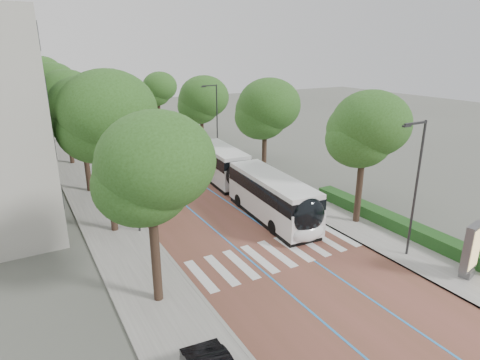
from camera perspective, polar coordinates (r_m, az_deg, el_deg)
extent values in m
plane|color=#51544C|center=(23.79, 6.24, -11.51)|extent=(160.00, 160.00, 0.00)
cube|color=brown|center=(59.07, -17.13, 6.02)|extent=(11.00, 140.00, 0.02)
cube|color=gray|center=(57.96, -24.36, 5.02)|extent=(4.00, 140.00, 0.12)
cube|color=gray|center=(61.07, -10.25, 6.97)|extent=(4.00, 140.00, 0.12)
cube|color=gray|center=(58.15, -22.51, 5.30)|extent=(0.20, 140.00, 0.14)
cube|color=gray|center=(60.48, -11.95, 6.76)|extent=(0.20, 140.00, 0.14)
cube|color=silver|center=(22.44, -5.60, -13.40)|extent=(0.55, 3.60, 0.01)
cube|color=silver|center=(22.89, -2.68, -12.63)|extent=(0.55, 3.60, 0.01)
cube|color=silver|center=(23.40, 0.10, -11.86)|extent=(0.55, 3.60, 0.01)
cube|color=silver|center=(23.97, 2.74, -11.10)|extent=(0.55, 3.60, 0.01)
cube|color=silver|center=(24.58, 5.25, -10.36)|extent=(0.55, 3.60, 0.01)
cube|color=silver|center=(25.25, 7.61, -9.63)|extent=(0.55, 3.60, 0.01)
cube|color=silver|center=(25.95, 9.84, -8.93)|extent=(0.55, 3.60, 0.01)
cube|color=silver|center=(26.70, 11.94, -8.26)|extent=(0.55, 3.60, 0.01)
cube|color=silver|center=(27.48, 13.92, -7.61)|extent=(0.55, 3.60, 0.01)
cube|color=#287ECA|center=(58.75, -18.65, 5.82)|extent=(0.12, 126.00, 0.01)
cube|color=#287ECA|center=(59.42, -15.63, 6.24)|extent=(0.12, 126.00, 0.01)
cube|color=black|center=(45.45, -26.83, 5.20)|extent=(0.12, 38.00, 1.60)
cube|color=black|center=(44.94, -27.41, 9.17)|extent=(0.12, 38.00, 1.60)
cube|color=black|center=(44.65, -28.02, 13.20)|extent=(0.12, 38.00, 1.60)
cube|color=black|center=(44.59, -28.62, 17.01)|extent=(0.12, 38.00, 1.60)
cube|color=#1D4618|center=(29.35, 20.93, -5.54)|extent=(1.20, 14.00, 0.80)
cylinder|color=#2D2D30|center=(24.69, 23.71, -1.38)|extent=(0.14, 0.14, 8.00)
cube|color=#2D2D30|center=(23.13, 23.73, 7.40)|extent=(1.70, 0.12, 0.12)
cube|color=#2D2D30|center=(22.59, 22.62, 7.11)|extent=(0.50, 0.20, 0.10)
cylinder|color=#2D2D30|center=(43.73, -3.27, 8.20)|extent=(0.14, 0.14, 8.00)
cube|color=#2D2D30|center=(42.86, -4.35, 13.24)|extent=(1.70, 0.12, 0.12)
cube|color=#2D2D30|center=(42.58, -5.22, 13.07)|extent=(0.50, 0.20, 0.10)
cylinder|color=#2D2D30|center=(26.47, -14.73, 0.86)|extent=(0.14, 0.14, 8.00)
cylinder|color=black|center=(19.68, -11.88, -10.89)|extent=(0.44, 0.44, 4.64)
ellipsoid|color=#244817|center=(18.03, -12.75, 0.89)|extent=(5.20, 5.20, 4.42)
cylinder|color=black|center=(27.56, -17.85, -1.94)|extent=(0.44, 0.44, 5.32)
ellipsoid|color=#244817|center=(26.36, -18.87, 7.98)|extent=(6.00, 6.00, 5.10)
cylinder|color=black|center=(36.13, -20.94, 2.02)|extent=(0.44, 0.44, 4.79)
ellipsoid|color=#244817|center=(35.25, -21.75, 8.83)|extent=(5.65, 5.65, 4.80)
cylinder|color=black|center=(45.80, -23.05, 4.96)|extent=(0.44, 0.44, 4.69)
ellipsoid|color=#244817|center=(45.11, -23.73, 10.22)|extent=(6.07, 6.07, 5.16)
cylinder|color=black|center=(57.51, -24.68, 7.37)|extent=(0.44, 0.44, 4.98)
ellipsoid|color=#244817|center=(56.96, -25.29, 11.83)|extent=(5.86, 5.86, 4.98)
cylinder|color=black|center=(72.30, -25.97, 9.23)|extent=(0.44, 0.44, 5.23)
ellipsoid|color=#244817|center=(71.85, -26.51, 12.96)|extent=(6.16, 6.16, 5.23)
cylinder|color=black|center=(28.93, 16.53, -1.63)|extent=(0.44, 0.44, 4.59)
ellipsoid|color=#244817|center=(27.84, 17.31, 6.48)|extent=(5.15, 5.15, 4.38)
cylinder|color=black|center=(37.78, 3.46, 3.63)|extent=(0.44, 0.44, 4.45)
ellipsoid|color=#244817|center=(36.96, 3.59, 9.70)|extent=(5.69, 5.69, 4.84)
cylinder|color=black|center=(49.83, -5.41, 6.90)|extent=(0.44, 0.44, 3.95)
ellipsoid|color=#244817|center=(49.25, -5.54, 11.00)|extent=(5.96, 5.96, 5.06)
cylinder|color=black|center=(64.54, -11.40, 9.23)|extent=(0.44, 0.44, 3.93)
ellipsoid|color=#244817|center=(64.09, -11.61, 12.38)|extent=(5.23, 5.23, 4.44)
cylinder|color=black|center=(32.92, 0.14, 0.62)|extent=(2.36, 1.08, 2.30)
cube|color=silver|center=(28.81, 4.51, -3.17)|extent=(3.23, 9.53, 1.82)
cube|color=black|center=(28.41, 4.57, -1.03)|extent=(3.25, 9.34, 0.97)
cube|color=silver|center=(28.21, 4.60, 0.20)|extent=(3.16, 9.34, 0.31)
cube|color=black|center=(29.22, 4.46, -5.15)|extent=(3.15, 9.15, 0.35)
cube|color=silver|center=(36.85, -2.74, 1.71)|extent=(3.10, 7.91, 1.82)
cube|color=black|center=(36.54, -2.77, 3.42)|extent=(3.13, 7.76, 0.97)
cube|color=silver|center=(36.38, -2.78, 4.40)|extent=(3.04, 7.75, 0.31)
cube|color=black|center=(37.17, -2.72, 0.10)|extent=(3.03, 7.60, 0.35)
ellipsoid|color=black|center=(25.00, 9.69, -5.00)|extent=(2.43, 1.28, 2.28)
ellipsoid|color=silver|center=(25.43, 9.62, -7.40)|extent=(2.42, 1.18, 1.14)
cylinder|color=black|center=(26.77, 4.77, -6.69)|extent=(0.38, 1.02, 1.00)
cylinder|color=black|center=(27.88, 8.83, -5.79)|extent=(0.38, 1.02, 1.00)
cylinder|color=black|center=(38.17, -5.25, 1.05)|extent=(0.38, 1.02, 1.00)
cylinder|color=black|center=(38.96, -2.13, 1.47)|extent=(0.38, 1.02, 1.00)
cylinder|color=black|center=(31.14, -0.13, -2.93)|extent=(0.38, 1.02, 1.00)
cylinder|color=black|center=(32.10, 3.53, -2.30)|extent=(0.38, 1.02, 1.00)
cube|color=silver|center=(46.69, -10.08, 5.02)|extent=(3.28, 12.14, 1.82)
cube|color=black|center=(46.45, -10.15, 6.39)|extent=(3.31, 11.90, 0.97)
cube|color=silver|center=(46.32, -10.20, 7.16)|extent=(3.22, 11.90, 0.31)
cube|color=black|center=(46.95, -10.00, 3.73)|extent=(3.20, 11.66, 0.35)
ellipsoid|color=black|center=(41.07, -7.83, 4.37)|extent=(2.42, 1.25, 2.28)
ellipsoid|color=silver|center=(41.31, -7.74, 2.82)|extent=(2.41, 1.15, 1.14)
cylinder|color=black|center=(43.22, -10.11, 2.90)|extent=(0.37, 1.02, 1.00)
cylinder|color=black|center=(43.85, -7.28, 3.26)|extent=(0.37, 1.02, 1.00)
cylinder|color=black|center=(50.17, -12.50, 4.89)|extent=(0.37, 1.02, 1.00)
cylinder|color=black|center=(50.72, -10.01, 5.19)|extent=(0.37, 1.02, 1.00)
cube|color=silver|center=(58.60, -14.69, 7.39)|extent=(2.97, 12.09, 1.82)
cube|color=black|center=(58.41, -14.78, 8.49)|extent=(3.00, 11.85, 0.97)
cube|color=silver|center=(58.31, -14.83, 9.11)|extent=(2.91, 11.85, 0.31)
cube|color=black|center=(58.80, -14.60, 6.35)|extent=(2.90, 11.61, 0.35)
ellipsoid|color=black|center=(52.87, -13.27, 7.18)|extent=(2.39, 1.19, 2.28)
ellipsoid|color=silver|center=(53.04, -13.16, 5.97)|extent=(2.39, 1.09, 1.14)
cylinder|color=black|center=(55.06, -14.89, 5.89)|extent=(0.34, 1.01, 1.00)
cylinder|color=black|center=(55.57, -12.62, 6.17)|extent=(0.34, 1.01, 1.00)
cylinder|color=black|center=(62.17, -16.47, 7.13)|extent=(0.34, 1.01, 1.00)
cylinder|color=black|center=(62.63, -14.44, 7.38)|extent=(0.34, 1.01, 1.00)
cube|color=silver|center=(71.74, -17.81, 9.04)|extent=(2.58, 12.02, 1.82)
cube|color=black|center=(71.58, -17.89, 9.93)|extent=(2.62, 11.78, 0.97)
cube|color=silver|center=(71.50, -17.95, 10.44)|extent=(2.53, 11.78, 0.31)
cube|color=black|center=(71.91, -17.72, 8.18)|extent=(2.52, 11.54, 0.35)
ellipsoid|color=black|center=(65.99, -16.70, 9.05)|extent=(2.36, 1.12, 2.28)
ellipsoid|color=silver|center=(66.12, -16.60, 8.07)|extent=(2.36, 1.02, 1.14)
cylinder|color=black|center=(68.15, -17.98, 7.92)|extent=(0.31, 1.00, 1.00)
cylinder|color=black|center=(68.65, -16.13, 8.16)|extent=(0.31, 1.00, 1.00)
cylinder|color=black|center=(75.31, -19.25, 8.71)|extent=(0.31, 1.00, 1.00)
cylinder|color=black|center=(75.76, -17.57, 8.93)|extent=(0.31, 1.00, 1.00)
cube|color=silver|center=(83.76, -19.68, 10.07)|extent=(2.62, 12.03, 1.82)
cube|color=black|center=(83.62, -19.76, 10.84)|extent=(2.66, 11.79, 0.97)
cube|color=silver|center=(83.55, -19.81, 11.28)|extent=(2.57, 11.78, 0.31)
cube|color=black|center=(83.90, -19.60, 9.34)|extent=(2.57, 11.54, 0.35)
ellipsoid|color=black|center=(77.95, -18.95, 10.16)|extent=(2.36, 1.12, 2.28)
ellipsoid|color=silver|center=(78.05, -18.86, 9.33)|extent=(2.36, 1.02, 1.14)
cylinder|color=black|center=(80.16, -19.95, 9.16)|extent=(0.31, 1.00, 1.00)
cylinder|color=black|center=(80.55, -18.36, 9.37)|extent=(0.31, 1.00, 1.00)
cylinder|color=black|center=(87.40, -20.81, 9.75)|extent=(0.31, 1.00, 1.00)
cylinder|color=black|center=(87.76, -19.34, 9.94)|extent=(0.31, 1.00, 1.00)
cube|color=#59595B|center=(25.11, 29.52, -11.40)|extent=(0.78, 0.69, 0.45)
cube|color=#59595B|center=(24.45, 30.08, -8.27)|extent=(1.52, 0.69, 2.60)
cube|color=#E5C379|center=(24.40, 30.55, -8.41)|extent=(1.22, 0.28, 2.26)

